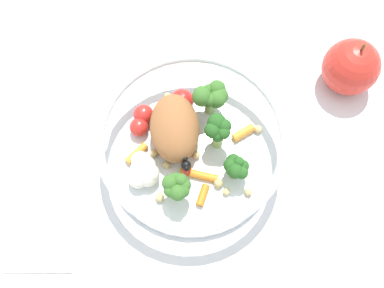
% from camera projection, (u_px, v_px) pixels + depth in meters
% --- Properties ---
extents(ground_plane, '(2.40, 2.40, 0.00)m').
position_uv_depth(ground_plane, '(192.00, 168.00, 0.54)').
color(ground_plane, white).
extents(food_container, '(0.23, 0.23, 0.07)m').
position_uv_depth(food_container, '(188.00, 141.00, 0.52)').
color(food_container, white).
rests_on(food_container, ground_plane).
extents(loose_apple, '(0.08, 0.08, 0.09)m').
position_uv_depth(loose_apple, '(351.00, 67.00, 0.56)').
color(loose_apple, red).
rests_on(loose_apple, ground_plane).
extents(folded_napkin, '(0.13, 0.13, 0.01)m').
position_uv_depth(folded_napkin, '(35.00, 229.00, 0.51)').
color(folded_napkin, silver).
rests_on(folded_napkin, ground_plane).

